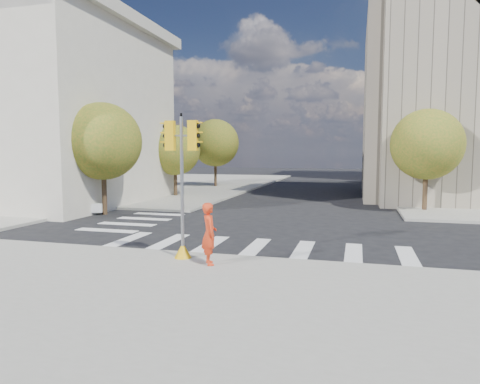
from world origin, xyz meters
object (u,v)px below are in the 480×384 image
object	(u,v)px
lamp_far	(405,142)
photographer	(209,234)
traffic_signal	(182,197)
lamp_near	(426,138)
planter_wall	(47,209)

from	to	relation	value
lamp_far	photographer	bearing A→B (deg)	-104.72
lamp_far	traffic_signal	distance (m)	34.38
lamp_far	lamp_near	bearing A→B (deg)	-90.00
lamp_far	traffic_signal	size ratio (longest dim) A/B	1.74
traffic_signal	photographer	xyz separation A→B (m)	(1.11, -0.54, -1.03)
traffic_signal	photographer	bearing A→B (deg)	-30.49
photographer	planter_wall	distance (m)	14.88
traffic_signal	planter_wall	xyz separation A→B (m)	(-11.42, 7.46, -1.74)
lamp_far	traffic_signal	world-z (taller)	lamp_far
planter_wall	photographer	bearing A→B (deg)	-56.16
lamp_near	lamp_far	xyz separation A→B (m)	(0.00, 14.00, 0.00)
photographer	planter_wall	xyz separation A→B (m)	(-12.53, 8.00, -0.71)
planter_wall	traffic_signal	bearing A→B (deg)	-56.76
lamp_near	photographer	distance (m)	21.55
lamp_near	photographer	bearing A→B (deg)	-114.35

